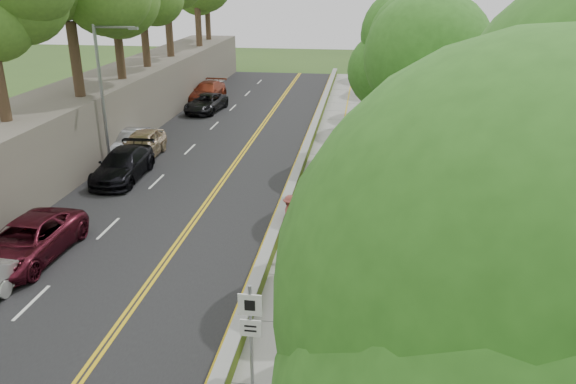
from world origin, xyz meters
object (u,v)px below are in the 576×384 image
streetlight (105,88)px  person_far (371,130)px  concrete_block (373,288)px  painter_0 (302,219)px  signpost (251,326)px  car_2 (27,241)px  construction_barrel (361,158)px

streetlight → person_far: bearing=26.8°
concrete_block → person_far: size_ratio=0.78×
streetlight → painter_0: size_ratio=4.61×
streetlight → signpost: bearing=-55.9°
concrete_block → painter_0: (-2.98, 4.38, 0.46)m
streetlight → car_2: size_ratio=1.44×
signpost → painter_0: (0.27, 9.26, -1.04)m
painter_0 → person_far: size_ratio=1.11×
concrete_block → painter_0: 5.32m
signpost → person_far: signpost is taller
streetlight → signpost: size_ratio=2.58×
concrete_block → car_2: bearing=175.5°
construction_barrel → concrete_block: size_ratio=0.83×
person_far → signpost: bearing=97.8°
signpost → concrete_block: bearing=56.3°
streetlight → construction_barrel: bearing=8.1°
construction_barrel → car_2: bearing=-134.0°
car_2 → concrete_block: bearing=-3.3°
concrete_block → painter_0: size_ratio=0.71×
concrete_block → signpost: bearing=-123.7°
streetlight → construction_barrel: 14.82m
concrete_block → painter_0: painter_0 is taller
streetlight → signpost: 20.72m
construction_barrel → car_2: 18.19m
car_2 → construction_barrel: bearing=47.2°
streetlight → car_2: (1.46, -11.08, -3.83)m
signpost → construction_barrel: size_ratio=3.05×
painter_0 → streetlight: bearing=60.0°
painter_0 → concrete_block: bearing=-142.3°
construction_barrel → painter_0: bearing=-103.4°
construction_barrel → painter_0: size_ratio=0.58×
painter_0 → car_2: bearing=111.2°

